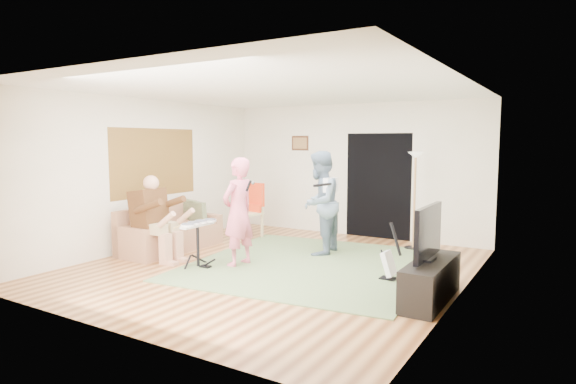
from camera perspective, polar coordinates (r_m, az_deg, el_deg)
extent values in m
plane|color=brown|center=(7.54, -1.66, -8.86)|extent=(6.00, 6.00, 0.00)
plane|color=white|center=(7.33, -1.73, 11.99)|extent=(6.00, 6.00, 0.00)
plane|color=olive|center=(9.22, -15.50, 3.39)|extent=(0.00, 2.05, 2.05)
plane|color=black|center=(9.77, 10.63, 0.70)|extent=(2.10, 0.00, 2.10)
cube|color=#3F2314|center=(10.50, 1.44, 5.81)|extent=(0.42, 0.03, 0.32)
cube|color=#597245|center=(7.68, 2.58, -8.53)|extent=(3.86, 4.04, 0.02)
cube|color=#A47252|center=(8.88, -13.61, -5.48)|extent=(0.78, 1.56, 0.39)
cube|color=#A47252|center=(9.08, -15.13, -4.00)|extent=(0.15, 1.93, 0.78)
cube|color=#A47252|center=(9.49, -9.90, -4.15)|extent=(0.78, 0.18, 0.55)
cube|color=#A47252|center=(8.28, -17.89, -5.85)|extent=(0.78, 0.18, 0.55)
cube|color=#502F16|center=(8.23, -16.16, -1.92)|extent=(0.39, 0.50, 0.64)
sphere|color=tan|center=(8.13, -15.93, 1.02)|extent=(0.25, 0.25, 0.25)
cylinder|color=black|center=(7.58, -10.63, -6.21)|extent=(0.05, 0.05, 0.65)
cube|color=white|center=(7.52, -10.68, -3.88)|extent=(0.13, 0.65, 0.04)
imported|color=#DC5F7A|center=(7.50, -5.91, -2.37)|extent=(0.46, 0.65, 1.69)
imported|color=slate|center=(8.24, 3.79, -1.31)|extent=(0.76, 0.93, 1.78)
cube|color=black|center=(7.00, 11.81, -10.04)|extent=(0.22, 0.18, 0.03)
cube|color=white|center=(6.94, 11.85, -8.29)|extent=(0.18, 0.27, 0.35)
cylinder|color=black|center=(6.84, 12.64, -5.46)|extent=(0.18, 0.04, 0.46)
cylinder|color=black|center=(9.06, 14.61, -6.44)|extent=(0.31, 0.31, 0.03)
cylinder|color=tan|center=(8.92, 14.75, -1.20)|extent=(0.04, 0.04, 1.66)
cone|color=white|center=(8.86, 14.90, 4.25)|extent=(0.28, 0.28, 0.11)
cube|color=beige|center=(9.65, -4.79, -2.56)|extent=(0.54, 0.54, 0.04)
cube|color=#F7421A|center=(9.78, -4.08, -0.27)|extent=(0.45, 0.16, 0.47)
cube|color=black|center=(6.17, 16.57, -10.09)|extent=(0.40, 1.40, 0.50)
cube|color=black|center=(6.05, 16.28, -4.57)|extent=(0.06, 0.99, 0.64)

